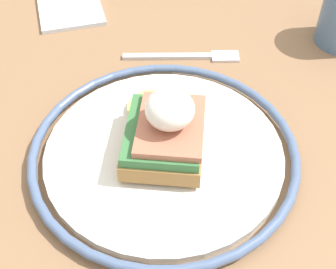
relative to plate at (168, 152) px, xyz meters
name	(u,v)px	position (x,y,z in m)	size (l,w,h in m)	color
dining_table	(164,221)	(0.01, 0.00, -0.12)	(1.09, 0.72, 0.73)	#846042
plate	(168,152)	(0.00, 0.00, 0.00)	(0.29, 0.29, 0.02)	silver
sandwich	(168,129)	(0.00, 0.00, 0.03)	(0.14, 0.09, 0.08)	#9E703D
fork	(188,56)	(-0.17, 0.01, -0.01)	(0.03, 0.15, 0.00)	silver
napkin	(70,7)	(-0.28, -0.18, 0.00)	(0.11, 0.09, 0.01)	silver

